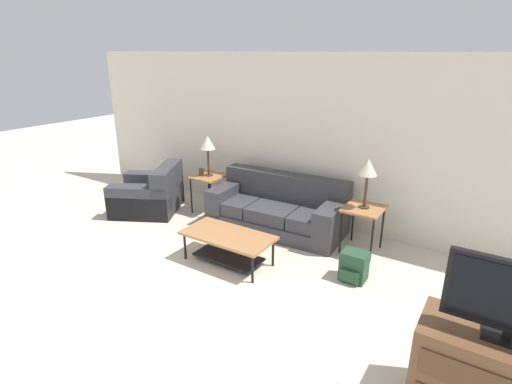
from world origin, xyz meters
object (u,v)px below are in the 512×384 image
coffee_table (228,241)px  backpack (354,266)px  side_table_left (209,179)px  table_lamp_left (208,144)px  side_table_right (364,212)px  table_lamp_right (368,169)px  tv_console (495,382)px  armchair (150,195)px  couch (278,210)px

coffee_table → backpack: 1.59m
side_table_left → table_lamp_left: bearing=-76.0°
side_table_left → side_table_right: 2.66m
table_lamp_right → tv_console: bearing=-51.4°
armchair → side_table_right: (3.54, 0.53, 0.29)m
coffee_table → table_lamp_left: table_lamp_left is taller
coffee_table → side_table_left: size_ratio=1.85×
armchair → table_lamp_right: size_ratio=2.05×
backpack → side_table_right: bearing=102.8°
table_lamp_left → tv_console: table_lamp_left is taller
couch → table_lamp_left: 1.59m
armchair → backpack: (3.72, -0.24, -0.10)m
table_lamp_left → couch: bearing=0.7°
armchair → tv_console: (5.24, -1.59, 0.09)m
side_table_right → table_lamp_right: bearing=-104.0°
coffee_table → side_table_left: 1.84m
armchair → table_lamp_right: table_lamp_right is taller
side_table_right → armchair: bearing=-171.4°
side_table_right → couch: bearing=179.3°
couch → backpack: size_ratio=5.72×
side_table_right → coffee_table: bearing=-136.8°
side_table_right → backpack: bearing=-77.2°
coffee_table → side_table_right: (1.34, 1.25, 0.27)m
side_table_left → backpack: 2.97m
coffee_table → table_lamp_left: size_ratio=1.76×
armchair → coffee_table: 2.32m
tv_console → armchair: bearing=163.1°
side_table_left → table_lamp_right: size_ratio=0.95×
couch → armchair: bearing=-166.0°
coffee_table → tv_console: (3.04, -0.87, 0.07)m
armchair → backpack: bearing=-3.7°
table_lamp_right → backpack: (0.18, -0.78, -1.00)m
table_lamp_left → table_lamp_right: same height
backpack → armchair: bearing=176.3°
table_lamp_right → tv_console: (1.70, -2.13, -0.80)m
armchair → side_table_right: 3.59m
couch → side_table_right: (1.33, -0.02, 0.27)m
coffee_table → side_table_left: (-1.32, 1.25, 0.27)m
armchair → backpack: 3.73m
table_lamp_left → coffee_table: bearing=-43.5°
tv_console → table_lamp_right: bearing=128.6°
couch → table_lamp_right: bearing=-0.7°
armchair → table_lamp_left: table_lamp_left is taller
couch → tv_console: (3.03, -2.14, 0.08)m
armchair → coffee_table: (2.20, -0.72, 0.02)m
armchair → backpack: size_ratio=3.77×
armchair → backpack: armchair is taller
table_lamp_left → armchair: bearing=-148.8°
couch → coffee_table: 1.27m
coffee_table → backpack: coffee_table is taller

